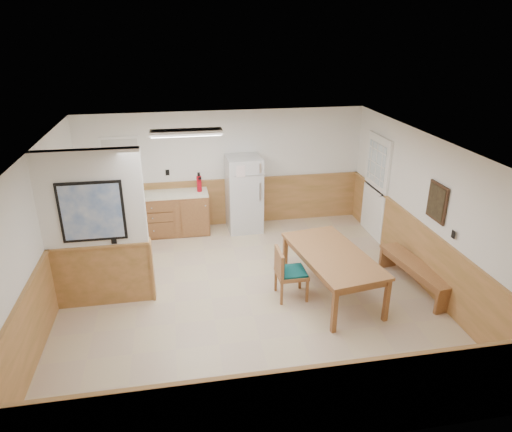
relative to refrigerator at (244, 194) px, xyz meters
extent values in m
plane|color=#C7AC8F|center=(-0.36, -2.63, -0.80)|extent=(6.00, 6.00, 0.00)
cube|color=silver|center=(-0.36, -2.63, 1.70)|extent=(6.00, 6.00, 0.02)
cube|color=white|center=(-0.36, 0.37, 0.45)|extent=(6.00, 0.02, 2.50)
cube|color=white|center=(2.64, -2.63, 0.45)|extent=(0.02, 6.00, 2.50)
cube|color=white|center=(-3.36, -2.63, 0.45)|extent=(0.02, 6.00, 2.50)
cube|color=tan|center=(-0.36, 0.35, -0.30)|extent=(6.00, 0.04, 1.00)
cube|color=tan|center=(2.62, -2.63, -0.30)|extent=(0.04, 6.00, 1.00)
cube|color=tan|center=(-3.34, -2.63, -0.30)|extent=(0.04, 6.00, 1.00)
cube|color=white|center=(-2.61, -2.43, 0.95)|extent=(1.50, 0.15, 1.50)
cube|color=tan|center=(-2.61, -2.43, -0.30)|extent=(1.50, 0.17, 1.00)
cube|color=black|center=(-2.61, -2.52, 0.80)|extent=(0.92, 0.03, 0.92)
cube|color=white|center=(-2.61, -2.54, 0.80)|extent=(0.84, 0.01, 0.84)
cube|color=brown|center=(-1.46, 0.05, -0.37)|extent=(1.40, 0.60, 0.86)
cube|color=brown|center=(-2.93, 0.05, -0.37)|extent=(0.06, 0.60, 0.86)
cube|color=brown|center=(-2.19, 0.05, -0.37)|extent=(0.06, 0.60, 0.86)
cube|color=#EFE9C9|center=(-1.86, 0.05, 0.08)|extent=(2.20, 0.60, 0.04)
cube|color=#EFE9C9|center=(-1.86, 0.35, 0.15)|extent=(2.20, 0.02, 0.10)
cube|color=white|center=(2.61, -0.73, 0.22)|extent=(0.05, 1.02, 2.15)
cube|color=white|center=(2.60, -0.73, 0.22)|extent=(0.04, 0.90, 2.05)
cube|color=silver|center=(2.58, -0.73, 0.75)|extent=(0.02, 0.76, 0.80)
cube|color=white|center=(-2.46, 0.35, 0.75)|extent=(0.80, 0.03, 1.00)
cube|color=silver|center=(-2.46, 0.34, 0.75)|extent=(0.70, 0.01, 0.90)
cube|color=#382416|center=(2.61, -2.93, 0.75)|extent=(0.03, 0.50, 0.60)
cube|color=black|center=(2.59, -2.93, 0.75)|extent=(0.01, 0.42, 0.52)
cube|color=white|center=(-1.16, -1.33, 1.65)|extent=(1.20, 0.30, 0.08)
cube|color=white|center=(-1.16, -1.33, 1.60)|extent=(1.15, 0.25, 0.01)
cube|color=silver|center=(0.00, 0.00, 0.00)|extent=(0.74, 0.73, 1.61)
cube|color=silver|center=(0.28, -0.36, 0.66)|extent=(0.03, 0.02, 0.21)
cube|color=silver|center=(0.28, -0.36, 0.16)|extent=(0.03, 0.02, 0.38)
cube|color=#A46C3C|center=(1.00, -2.83, -0.08)|extent=(1.27, 2.09, 0.05)
cube|color=#A46C3C|center=(1.00, -2.83, -0.15)|extent=(1.15, 1.97, 0.10)
cube|color=#A46C3C|center=(0.71, -3.81, -0.45)|extent=(0.08, 0.08, 0.70)
cube|color=#A46C3C|center=(0.43, -1.99, -0.45)|extent=(0.08, 0.08, 0.70)
cube|color=#A46C3C|center=(1.56, -3.68, -0.45)|extent=(0.08, 0.08, 0.70)
cube|color=#A46C3C|center=(1.28, -1.86, -0.45)|extent=(0.08, 0.08, 0.70)
cube|color=#A46C3C|center=(2.44, -2.89, -0.38)|extent=(0.59, 1.66, 0.05)
cube|color=#A46C3C|center=(2.44, -3.65, -0.60)|extent=(0.34, 0.11, 0.40)
cube|color=#A46C3C|center=(2.44, -2.12, -0.60)|extent=(0.34, 0.11, 0.40)
cube|color=#A46C3C|center=(0.34, -2.78, -0.38)|extent=(0.48, 0.48, 0.06)
cube|color=#105453|center=(0.34, -2.78, -0.34)|extent=(0.44, 0.44, 0.03)
cube|color=#A46C3C|center=(0.13, -2.79, -0.15)|extent=(0.05, 0.48, 0.40)
cube|color=#105453|center=(-0.07, -2.79, -0.15)|extent=(0.02, 0.42, 0.34)
cube|color=#A46C3C|center=(0.14, -2.99, -0.61)|extent=(0.04, 0.04, 0.39)
cube|color=#A46C3C|center=(0.13, -2.58, -0.61)|extent=(0.04, 0.04, 0.39)
cube|color=#A46C3C|center=(0.55, -2.99, -0.61)|extent=(0.04, 0.04, 0.39)
cube|color=#A46C3C|center=(0.55, -2.57, -0.61)|extent=(0.04, 0.04, 0.39)
cylinder|color=#B30919|center=(-0.93, 0.05, 0.26)|extent=(0.13, 0.13, 0.33)
cylinder|color=black|center=(-0.93, 0.05, 0.47)|extent=(0.06, 0.06, 0.07)
cylinder|color=#18893C|center=(-2.45, 0.05, 0.20)|extent=(0.07, 0.07, 0.20)
camera|label=1|loc=(-1.34, -8.96, 3.30)|focal=32.00mm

